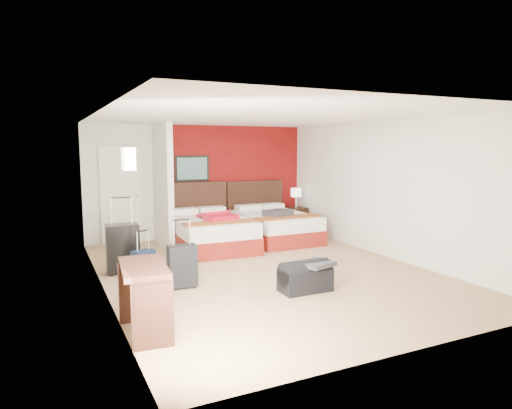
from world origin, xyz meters
TOP-DOWN VIEW (x-y plane):
  - ground at (0.00, 0.00)m, footprint 6.50×6.50m
  - room_walls at (-1.40, 1.42)m, footprint 5.02×6.52m
  - red_accent_panel at (0.75, 3.23)m, footprint 3.50×0.04m
  - partition_wall at (-1.00, 2.61)m, footprint 0.12×1.20m
  - entry_door at (-1.75, 3.20)m, footprint 0.82×0.06m
  - bed_left at (-0.21, 1.99)m, footprint 1.49×2.07m
  - bed_right at (1.31, 2.11)m, footprint 1.38×1.96m
  - red_suitcase_open at (-0.11, 1.89)m, footprint 0.73×0.92m
  - jacket_bundle at (1.21, 1.81)m, footprint 0.61×0.54m
  - nightstand at (2.22, 2.76)m, footprint 0.47×0.47m
  - table_lamp at (2.22, 2.76)m, footprint 0.30×0.30m
  - suitcase_black at (-2.10, 0.89)m, footprint 0.53×0.35m
  - suitcase_charcoal at (-1.46, -0.26)m, footprint 0.41×0.27m
  - suitcase_navy at (-1.90, 0.29)m, footprint 0.37×0.30m
  - duffel_bag at (0.06, -1.16)m, footprint 0.72×0.39m
  - jacket_draped at (0.21, -1.21)m, footprint 0.54×0.50m
  - desk at (-2.30, -1.68)m, footprint 0.55×0.97m

SIDE VIEW (x-z plane):
  - ground at x=0.00m, z-range 0.00..0.00m
  - duffel_bag at x=0.06m, z-range 0.00..0.36m
  - suitcase_navy at x=-1.90m, z-range 0.00..0.45m
  - bed_right at x=1.31m, z-range 0.00..0.59m
  - suitcase_charcoal at x=-1.46m, z-range 0.00..0.59m
  - nightstand at x=2.22m, z-range 0.00..0.60m
  - bed_left at x=-0.21m, z-range 0.00..0.61m
  - suitcase_black at x=-2.10m, z-range 0.00..0.77m
  - desk at x=-2.30m, z-range 0.00..0.78m
  - jacket_draped at x=0.21m, z-range 0.36..0.42m
  - jacket_bundle at x=1.21m, z-range 0.59..0.71m
  - red_suitcase_open at x=-0.11m, z-range 0.61..0.71m
  - table_lamp at x=2.22m, z-range 0.60..1.05m
  - entry_door at x=-1.75m, z-range 0.00..2.05m
  - red_accent_panel at x=0.75m, z-range 0.00..2.50m
  - partition_wall at x=-1.00m, z-range 0.00..2.50m
  - room_walls at x=-1.40m, z-range 0.01..2.51m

